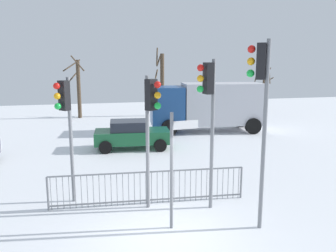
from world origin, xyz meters
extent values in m
plane|color=white|center=(0.00, 0.00, 0.00)|extent=(60.00, 60.00, 0.00)
cylinder|color=slate|center=(-0.07, 1.92, 2.02)|extent=(0.11, 0.11, 4.04)
cube|color=black|center=(0.03, 1.79, 3.49)|extent=(0.39, 0.37, 0.90)
sphere|color=red|center=(0.17, 1.58, 3.79)|extent=(0.20, 0.20, 0.20)
sphere|color=orange|center=(0.17, 1.58, 3.49)|extent=(0.20, 0.20, 0.20)
sphere|color=green|center=(0.17, 1.58, 3.19)|extent=(0.20, 0.20, 0.20)
cylinder|color=slate|center=(2.63, -0.11, 2.49)|extent=(0.11, 0.11, 4.98)
cube|color=black|center=(2.49, -0.02, 4.43)|extent=(0.36, 0.39, 0.90)
sphere|color=red|center=(2.28, 0.12, 4.73)|extent=(0.20, 0.20, 0.20)
sphere|color=orange|center=(2.28, 0.12, 4.43)|extent=(0.20, 0.20, 0.20)
sphere|color=green|center=(2.28, 0.12, 4.13)|extent=(0.20, 0.20, 0.20)
cylinder|color=slate|center=(-2.32, 2.93, 1.99)|extent=(0.11, 0.11, 3.97)
cube|color=black|center=(-2.44, 2.83, 3.42)|extent=(0.38, 0.39, 0.90)
sphere|color=red|center=(-2.63, 2.66, 3.72)|extent=(0.20, 0.20, 0.20)
sphere|color=orange|center=(-2.63, 2.66, 3.42)|extent=(0.20, 0.20, 0.20)
sphere|color=green|center=(-2.63, 2.66, 3.12)|extent=(0.20, 0.20, 0.20)
cylinder|color=slate|center=(1.80, 1.45, 2.25)|extent=(0.11, 0.11, 4.51)
cube|color=black|center=(1.63, 1.43, 3.96)|extent=(0.25, 0.34, 0.90)
sphere|color=red|center=(1.38, 1.41, 4.26)|extent=(0.20, 0.20, 0.20)
sphere|color=orange|center=(1.38, 1.41, 3.96)|extent=(0.20, 0.20, 0.20)
sphere|color=green|center=(1.38, 1.41, 3.66)|extent=(0.20, 0.20, 0.20)
cylinder|color=slate|center=(0.30, 0.44, 1.58)|extent=(0.09, 0.09, 3.16)
cube|color=white|center=(0.69, 0.49, 2.81)|extent=(0.70, 0.12, 0.22)
cube|color=slate|center=(-0.01, 2.16, 1.05)|extent=(6.08, 0.49, 0.04)
cube|color=slate|center=(-0.01, 2.16, 0.12)|extent=(6.08, 0.49, 0.04)
cylinder|color=slate|center=(-2.96, 2.38, 0.53)|extent=(0.02, 0.02, 1.05)
cylinder|color=slate|center=(-2.78, 2.37, 0.53)|extent=(0.02, 0.02, 1.05)
cylinder|color=slate|center=(-2.60, 2.35, 0.53)|extent=(0.02, 0.02, 1.05)
cylinder|color=slate|center=(-2.42, 2.34, 0.53)|extent=(0.02, 0.02, 1.05)
cylinder|color=slate|center=(-2.24, 2.33, 0.53)|extent=(0.02, 0.02, 1.05)
cylinder|color=slate|center=(-2.06, 2.31, 0.53)|extent=(0.02, 0.02, 1.05)
cylinder|color=slate|center=(-1.89, 2.30, 0.53)|extent=(0.02, 0.02, 1.05)
cylinder|color=slate|center=(-1.71, 2.29, 0.53)|extent=(0.02, 0.02, 1.05)
cylinder|color=slate|center=(-1.53, 2.27, 0.53)|extent=(0.02, 0.02, 1.05)
cylinder|color=slate|center=(-1.35, 2.26, 0.53)|extent=(0.02, 0.02, 1.05)
cylinder|color=slate|center=(-1.17, 2.25, 0.53)|extent=(0.02, 0.02, 1.05)
cylinder|color=slate|center=(-0.99, 2.23, 0.53)|extent=(0.02, 0.02, 1.05)
cylinder|color=slate|center=(-0.81, 2.22, 0.53)|extent=(0.02, 0.02, 1.05)
cylinder|color=slate|center=(-0.63, 2.21, 0.53)|extent=(0.02, 0.02, 1.05)
cylinder|color=slate|center=(-0.46, 2.19, 0.53)|extent=(0.02, 0.02, 1.05)
cylinder|color=slate|center=(-0.28, 2.18, 0.53)|extent=(0.02, 0.02, 1.05)
cylinder|color=slate|center=(-0.10, 2.17, 0.53)|extent=(0.02, 0.02, 1.05)
cylinder|color=slate|center=(0.08, 2.15, 0.53)|extent=(0.02, 0.02, 1.05)
cylinder|color=slate|center=(0.26, 2.14, 0.53)|extent=(0.02, 0.02, 1.05)
cylinder|color=slate|center=(0.44, 2.13, 0.53)|extent=(0.02, 0.02, 1.05)
cylinder|color=slate|center=(0.62, 2.11, 0.53)|extent=(0.02, 0.02, 1.05)
cylinder|color=slate|center=(0.80, 2.10, 0.53)|extent=(0.02, 0.02, 1.05)
cylinder|color=slate|center=(0.98, 2.09, 0.53)|extent=(0.02, 0.02, 1.05)
cylinder|color=slate|center=(1.15, 2.07, 0.53)|extent=(0.02, 0.02, 1.05)
cylinder|color=slate|center=(1.33, 2.06, 0.53)|extent=(0.02, 0.02, 1.05)
cylinder|color=slate|center=(1.51, 2.05, 0.53)|extent=(0.02, 0.02, 1.05)
cylinder|color=slate|center=(1.69, 2.03, 0.53)|extent=(0.02, 0.02, 1.05)
cylinder|color=slate|center=(1.87, 2.02, 0.53)|extent=(0.02, 0.02, 1.05)
cylinder|color=slate|center=(2.05, 2.01, 0.53)|extent=(0.02, 0.02, 1.05)
cylinder|color=slate|center=(2.23, 1.99, 0.53)|extent=(0.02, 0.02, 1.05)
cylinder|color=slate|center=(2.41, 1.98, 0.53)|extent=(0.02, 0.02, 1.05)
cylinder|color=slate|center=(2.58, 1.97, 0.53)|extent=(0.02, 0.02, 1.05)
cylinder|color=slate|center=(2.76, 1.95, 0.53)|extent=(0.02, 0.02, 1.05)
cylinder|color=slate|center=(2.94, 1.94, 0.53)|extent=(0.02, 0.02, 1.05)
cylinder|color=slate|center=(-3.05, 2.39, 0.53)|extent=(0.06, 0.06, 1.05)
cylinder|color=slate|center=(3.03, 1.93, 0.53)|extent=(0.06, 0.06, 1.05)
cube|color=#195933|center=(0.43, 9.33, 0.65)|extent=(3.94, 2.03, 0.65)
cube|color=#1E232D|center=(0.28, 9.34, 1.20)|extent=(2.03, 1.66, 0.55)
cylinder|color=black|center=(1.85, 10.05, 0.32)|extent=(0.66, 0.28, 0.64)
cylinder|color=black|center=(1.70, 8.36, 0.32)|extent=(0.66, 0.28, 0.64)
cylinder|color=black|center=(-0.84, 10.29, 0.32)|extent=(0.66, 0.28, 0.64)
cylinder|color=black|center=(-0.99, 8.60, 0.32)|extent=(0.66, 0.28, 0.64)
cube|color=silver|center=(6.67, 12.61, 1.80)|extent=(5.25, 2.97, 2.60)
cube|color=navy|center=(3.15, 13.03, 1.70)|extent=(2.26, 2.52, 2.40)
cylinder|color=black|center=(3.01, 11.84, 0.50)|extent=(1.03, 0.42, 1.00)
cylinder|color=black|center=(3.29, 14.22, 0.50)|extent=(1.03, 0.42, 1.00)
cylinder|color=black|center=(8.22, 11.22, 0.50)|extent=(1.03, 0.42, 1.00)
cylinder|color=black|center=(8.50, 13.61, 0.50)|extent=(1.03, 0.42, 1.00)
cylinder|color=#473828|center=(13.47, 19.61, 2.16)|extent=(0.23, 0.23, 4.32)
cylinder|color=#473828|center=(12.99, 19.42, 3.98)|extent=(0.46, 1.05, 1.05)
cylinder|color=#473828|center=(13.95, 19.91, 2.77)|extent=(0.70, 1.04, 0.71)
cylinder|color=#473828|center=(12.90, 20.05, 3.17)|extent=(0.99, 1.22, 1.42)
cylinder|color=#473828|center=(13.79, 19.78, 3.34)|extent=(0.45, 0.75, 1.25)
cylinder|color=#473828|center=(13.85, 19.34, 3.01)|extent=(0.63, 0.86, 0.98)
cylinder|color=#473828|center=(4.35, 19.88, 2.55)|extent=(0.33, 0.33, 5.10)
cylinder|color=#473828|center=(4.10, 20.08, 4.52)|extent=(0.56, 0.65, 0.90)
cylinder|color=#473828|center=(3.91, 20.05, 3.46)|extent=(0.47, 1.00, 0.74)
cylinder|color=#473828|center=(3.95, 19.99, 4.89)|extent=(0.36, 0.93, 1.41)
cylinder|color=#473828|center=(-2.35, 20.30, 2.30)|extent=(0.30, 0.30, 4.60)
cylinder|color=#473828|center=(-2.83, 20.94, 4.16)|extent=(1.39, 1.09, 0.96)
cylinder|color=#473828|center=(-2.34, 19.83, 4.32)|extent=(1.02, 0.12, 1.23)
cylinder|color=#473828|center=(-2.72, 20.65, 3.30)|extent=(0.81, 0.86, 0.85)
camera|label=1|loc=(-1.80, -7.95, 4.42)|focal=36.73mm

